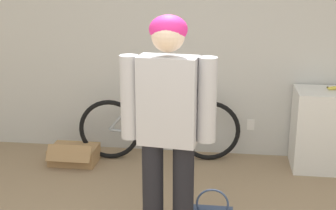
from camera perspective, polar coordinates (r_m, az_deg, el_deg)
The scene contains 5 objects.
wall_back at distance 5.03m, azimuth 4.26°, elevation 8.27°, with size 8.00×0.07×2.60m.
side_shelf at distance 5.06m, azimuth 19.29°, elevation -2.91°, with size 0.76×0.48×0.83m.
person at distance 3.24m, azimuth 0.00°, elevation -1.71°, with size 0.67×0.26×1.72m.
bicycle at distance 5.02m, azimuth -1.10°, elevation -2.85°, with size 1.73×0.46×0.74m.
cardboard_box at distance 5.12m, azimuth -11.37°, elevation -5.92°, with size 0.49×0.40×0.24m.
Camera 1 is at (0.28, -2.11, 2.03)m, focal length 50.00 mm.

